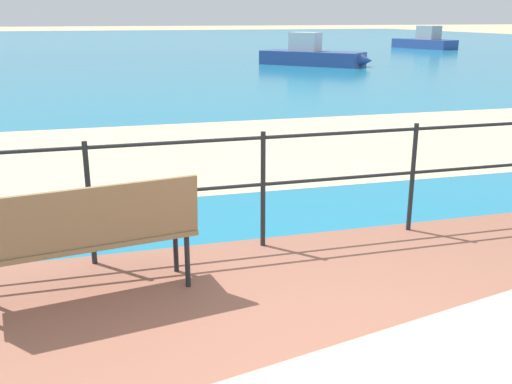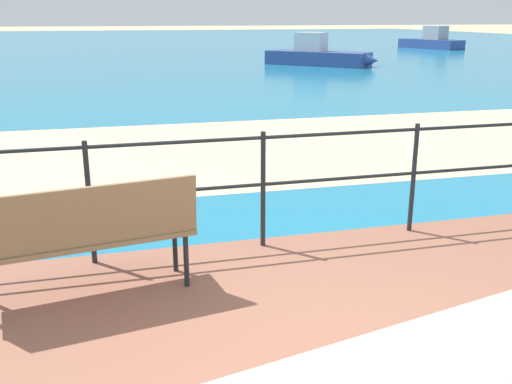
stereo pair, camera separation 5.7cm
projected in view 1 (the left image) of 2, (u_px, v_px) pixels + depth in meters
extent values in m
cube|color=teal|center=(111.00, 46.00, 39.85)|extent=(90.00, 90.00, 0.01)
cube|color=beige|center=(189.00, 151.00, 9.10)|extent=(54.05, 5.38, 0.01)
cube|color=tan|center=(442.00, 376.00, 2.11)|extent=(1.85, 1.02, 0.04)
cube|color=tan|center=(349.00, 363.00, 2.64)|extent=(1.77, 0.63, 0.04)
cube|color=#8C704C|center=(89.00, 240.00, 4.17)|extent=(1.58, 0.64, 0.04)
cube|color=#8C704C|center=(90.00, 217.00, 3.95)|extent=(1.53, 0.30, 0.43)
cylinder|color=#1E2328|center=(176.00, 246.00, 4.64)|extent=(0.04, 0.04, 0.44)
cylinder|color=#1E2328|center=(187.00, 260.00, 4.38)|extent=(0.04, 0.04, 0.44)
cylinder|color=#1E2328|center=(90.00, 204.00, 4.71)|extent=(0.04, 0.04, 1.05)
cylinder|color=#1E2328|center=(263.00, 190.00, 5.09)|extent=(0.04, 0.04, 1.05)
cylinder|color=#1E2328|center=(412.00, 178.00, 5.47)|extent=(0.04, 0.04, 1.05)
cylinder|color=#1E2328|center=(263.00, 138.00, 4.95)|extent=(5.90, 0.03, 0.03)
cylinder|color=#1E2328|center=(263.00, 184.00, 5.07)|extent=(5.90, 0.03, 0.03)
cube|color=#2D478C|center=(424.00, 44.00, 37.21)|extent=(2.69, 4.49, 0.57)
cube|color=#A5A8AD|center=(429.00, 33.00, 36.74)|extent=(1.33, 1.52, 0.85)
cone|color=#2D478C|center=(396.00, 42.00, 39.10)|extent=(0.65, 0.64, 0.52)
cube|color=#2D478C|center=(312.00, 58.00, 24.71)|extent=(4.08, 4.19, 0.58)
cube|color=silver|center=(305.00, 42.00, 24.67)|extent=(1.43, 1.45, 0.78)
cone|color=#2D478C|center=(366.00, 60.00, 23.50)|extent=(0.72, 0.72, 0.52)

